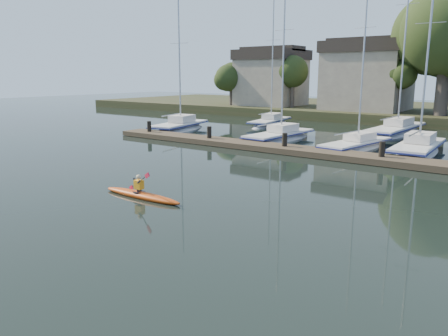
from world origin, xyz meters
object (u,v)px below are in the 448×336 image
Objects in this scene: kayak at (141,194)px; sailboat_1 at (279,143)px; dock at (330,154)px; sailboat_5 at (270,127)px; sailboat_0 at (180,133)px; sailboat_3 at (417,157)px; sailboat_6 at (396,137)px; sailboat_2 at (356,152)px.

sailboat_1 is at bearing 99.75° from kayak.
sailboat_5 is (-11.32, 12.46, -0.37)m from dock.
sailboat_3 is (19.50, 0.17, 0.01)m from sailboat_0.
sailboat_1 is at bearing 179.25° from sailboat_3.
sailboat_1 is 10.51m from sailboat_6.
sailboat_1 is 1.04× the size of sailboat_2.
sailboat_5 is (-11.56, 8.70, -0.01)m from sailboat_2.
sailboat_5 reaches higher than sailboat_0.
sailboat_0 is 19.50m from sailboat_3.
kayak is 0.30× the size of sailboat_3.
kayak is 25.55m from sailboat_6.
sailboat_5 is at bearing 51.26° from sailboat_0.
sailboat_1 reaches higher than sailboat_3.
kayak is 0.30× the size of sailboat_1.
kayak is 16.55m from sailboat_2.
sailboat_5 is (-15.22, 8.09, 0.03)m from sailboat_3.
sailboat_6 reaches higher than kayak.
sailboat_5 reaches higher than sailboat_2.
sailboat_1 is 0.78× the size of sailboat_6.
sailboat_3 is at bearing 18.43° from sailboat_2.
sailboat_0 is at bearing 178.84° from sailboat_3.
sailboat_2 is (0.24, 3.75, -0.37)m from dock.
dock is 2.59× the size of sailboat_2.
sailboat_0 is 18.10m from sailboat_6.
sailboat_2 is at bearing -87.62° from sailboat_6.
sailboat_1 is (9.89, 0.02, 0.03)m from sailboat_0.
sailboat_0 is 0.98× the size of sailboat_2.
sailboat_5 reaches higher than sailboat_1.
kayak reaches higher than dock.
dock is 16.15m from sailboat_0.
sailboat_5 is at bearing 151.96° from sailboat_2.
sailboat_6 is at bearing 88.63° from dock.
sailboat_0 is (-13.02, 16.75, -0.37)m from kayak.
sailboat_5 is at bearing 132.26° from dock.
dock is at bearing -84.73° from sailboat_2.
sailboat_0 is 0.94× the size of sailboat_5.
dock is 7.10m from sailboat_1.
kayak is at bearing -75.90° from sailboat_1.
kayak is 12.81m from dock.
sailboat_0 is 9.89m from sailboat_1.
sailboat_6 is at bearing 98.53° from sailboat_2.
dock is at bearing -88.57° from sailboat_6.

